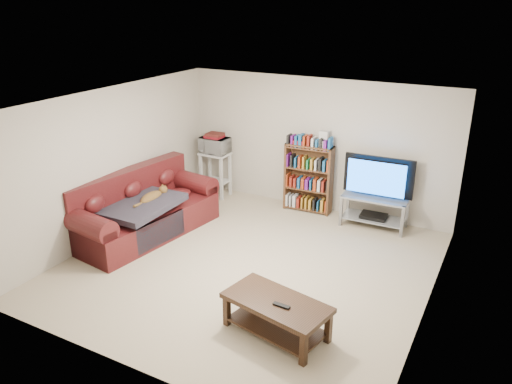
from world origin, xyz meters
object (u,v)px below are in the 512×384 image
Objects in this scene: sofa at (142,213)px; tv_stand at (374,207)px; coffee_table at (276,311)px; bookshelf at (308,177)px.

tv_stand is at bearing 39.59° from sofa.
coffee_table is 1.06× the size of bookshelf.
coffee_table is at bearing -75.62° from bookshelf.
sofa is 1.94× the size of coffee_table.
coffee_table is (3.14, -1.37, -0.05)m from sofa.
bookshelf reaches higher than coffee_table.
bookshelf is (-1.27, 0.11, 0.28)m from tv_stand.
bookshelf is at bearing 172.77° from tv_stand.
bookshelf is at bearing 54.37° from sofa.
coffee_table is 3.42m from tv_stand.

